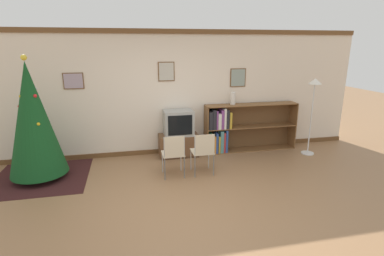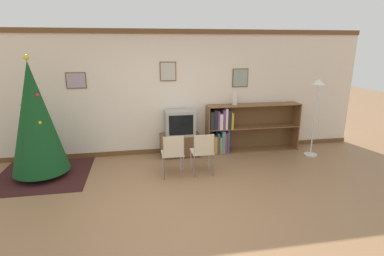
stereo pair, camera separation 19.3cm
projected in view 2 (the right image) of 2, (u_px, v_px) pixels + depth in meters
name	position (u px, v px, depth m)	size (l,w,h in m)	color
ground_plane	(184.00, 205.00, 4.60)	(24.00, 24.00, 0.00)	#936B47
wall_back	(167.00, 93.00, 6.55)	(8.96, 0.11, 2.70)	silver
area_rug	(43.00, 175.00, 5.64)	(1.68, 1.62, 0.01)	#381919
christmas_tree	(35.00, 118.00, 5.35)	(0.99, 0.99, 2.22)	maroon
tv_console	(180.00, 145.00, 6.61)	(0.86, 0.45, 0.48)	#4C311E
television	(180.00, 123.00, 6.47)	(0.63, 0.44, 0.54)	#9E9E99
folding_chair_left	(173.00, 153.00, 5.47)	(0.40, 0.40, 0.82)	beige
folding_chair_right	(203.00, 151.00, 5.56)	(0.40, 0.40, 0.82)	beige
bookshelf	(236.00, 129.00, 6.80)	(2.15, 0.36, 1.09)	brown
vase	(235.00, 98.00, 6.66)	(0.12, 0.12, 0.28)	silver
standing_lamp	(317.00, 97.00, 6.35)	(0.28, 0.28, 1.70)	silver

